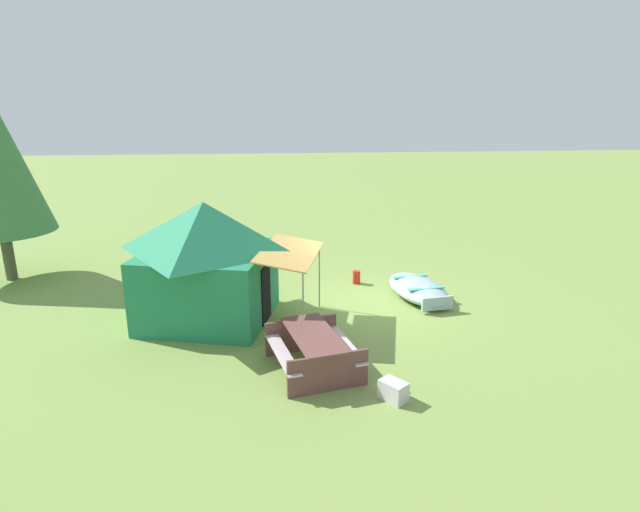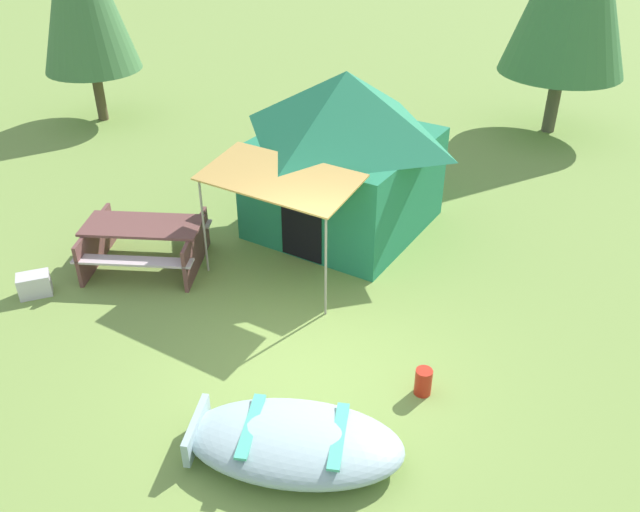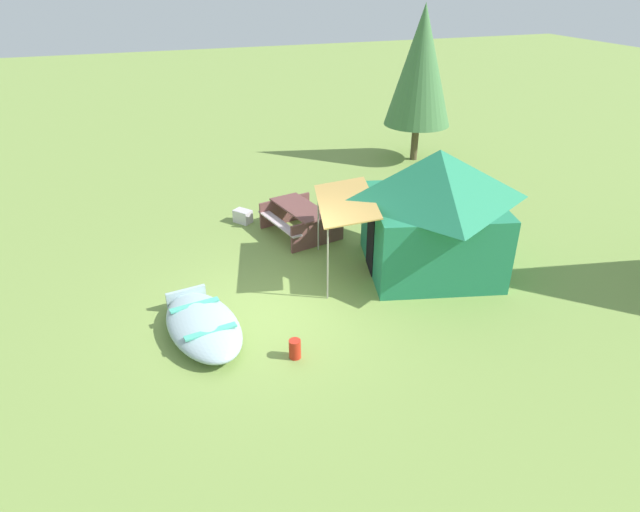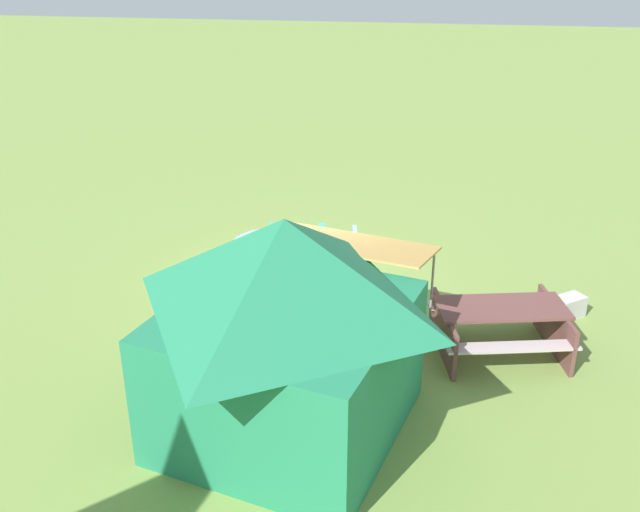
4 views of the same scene
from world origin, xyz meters
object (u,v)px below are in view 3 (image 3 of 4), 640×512
object	(u,v)px
picnic_table	(301,217)
cooler_box	(243,216)
beached_rowboat	(203,325)
canvas_cabin_tent	(434,210)
pine_tree_back_left	(421,66)
fuel_can	(295,349)

from	to	relation	value
picnic_table	cooler_box	size ratio (longest dim) A/B	4.59
picnic_table	cooler_box	world-z (taller)	picnic_table
beached_rowboat	cooler_box	xyz separation A→B (m)	(-4.83, 1.80, -0.05)
canvas_cabin_tent	pine_tree_back_left	size ratio (longest dim) A/B	0.88
picnic_table	cooler_box	distance (m)	1.78
beached_rowboat	cooler_box	bearing A→B (deg)	159.56
cooler_box	fuel_can	distance (m)	6.05
beached_rowboat	pine_tree_back_left	distance (m)	12.40
cooler_box	fuel_can	size ratio (longest dim) A/B	1.28
beached_rowboat	pine_tree_back_left	bearing A→B (deg)	132.99
beached_rowboat	canvas_cabin_tent	distance (m)	5.53
canvas_cabin_tent	fuel_can	world-z (taller)	canvas_cabin_tent
beached_rowboat	pine_tree_back_left	world-z (taller)	pine_tree_back_left
cooler_box	picnic_table	bearing A→B (deg)	46.64
canvas_cabin_tent	cooler_box	world-z (taller)	canvas_cabin_tent
picnic_table	pine_tree_back_left	distance (m)	7.83
beached_rowboat	canvas_cabin_tent	size ratio (longest dim) A/B	0.57
beached_rowboat	fuel_can	xyz separation A→B (m)	(1.21, 1.44, -0.05)
picnic_table	pine_tree_back_left	bearing A→B (deg)	128.66
picnic_table	cooler_box	bearing A→B (deg)	-133.36
pine_tree_back_left	fuel_can	bearing A→B (deg)	-38.03
fuel_can	cooler_box	bearing A→B (deg)	176.58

